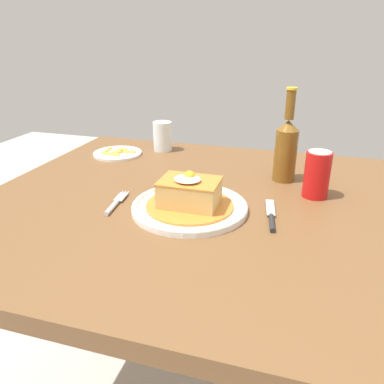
{
  "coord_description": "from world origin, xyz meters",
  "views": [
    {
      "loc": [
        0.24,
        -0.87,
        1.15
      ],
      "look_at": [
        -0.01,
        -0.05,
        0.79
      ],
      "focal_mm": 35.57,
      "sensor_mm": 36.0,
      "label": 1
    }
  ],
  "objects": [
    {
      "name": "knife",
      "position": [
        0.19,
        -0.07,
        0.75
      ],
      "size": [
        0.04,
        0.17,
        0.01
      ],
      "color": "#262628",
      "rests_on": "dining_table"
    },
    {
      "name": "fork",
      "position": [
        -0.19,
        -0.1,
        0.75
      ],
      "size": [
        0.03,
        0.14,
        0.01
      ],
      "color": "silver",
      "rests_on": "dining_table"
    },
    {
      "name": "side_plate_fries",
      "position": [
        -0.39,
        0.29,
        0.75
      ],
      "size": [
        0.17,
        0.17,
        0.02
      ],
      "color": "white",
      "rests_on": "dining_table"
    },
    {
      "name": "sandwich_meal",
      "position": [
        -0.01,
        -0.07,
        0.79
      ],
      "size": [
        0.21,
        0.21,
        0.09
      ],
      "color": "orange",
      "rests_on": "main_plate"
    },
    {
      "name": "soda_can",
      "position": [
        0.29,
        0.11,
        0.81
      ],
      "size": [
        0.07,
        0.07,
        0.12
      ],
      "color": "red",
      "rests_on": "dining_table"
    },
    {
      "name": "beer_bottle_amber",
      "position": [
        0.2,
        0.21,
        0.85
      ],
      "size": [
        0.06,
        0.06,
        0.27
      ],
      "color": "brown",
      "rests_on": "dining_table"
    },
    {
      "name": "drinking_glass",
      "position": [
        -0.25,
        0.39,
        0.79
      ],
      "size": [
        0.07,
        0.07,
        0.1
      ],
      "color": "silver",
      "rests_on": "dining_table"
    },
    {
      "name": "dining_table",
      "position": [
        0.0,
        0.0,
        0.64
      ],
      "size": [
        1.15,
        1.01,
        0.75
      ],
      "color": "brown",
      "rests_on": "ground_plane"
    },
    {
      "name": "main_plate",
      "position": [
        -0.01,
        -0.07,
        0.76
      ],
      "size": [
        0.28,
        0.28,
        0.02
      ],
      "color": "white",
      "rests_on": "dining_table"
    }
  ]
}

